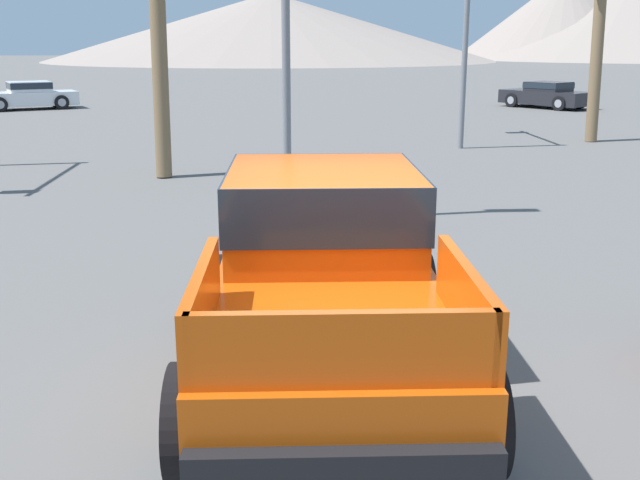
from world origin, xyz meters
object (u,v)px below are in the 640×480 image
orange_pickup_truck (325,266)px  parked_car_dark (546,95)px  parked_car_white (28,95)px  traffic_light_crosswalk (455,8)px

orange_pickup_truck → parked_car_dark: 30.70m
parked_car_white → traffic_light_crosswalk: size_ratio=0.80×
orange_pickup_truck → parked_car_white: orange_pickup_truck is taller
parked_car_white → parked_car_dark: parked_car_white is taller
parked_car_white → parked_car_dark: (23.88, -0.72, -0.02)m
parked_car_dark → traffic_light_crosswalk: bearing=-158.4°
orange_pickup_truck → parked_car_dark: orange_pickup_truck is taller
traffic_light_crosswalk → parked_car_dark: bearing=-31.7°
parked_car_white → traffic_light_crosswalk: 21.04m
parked_car_white → parked_car_dark: size_ratio=1.05×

